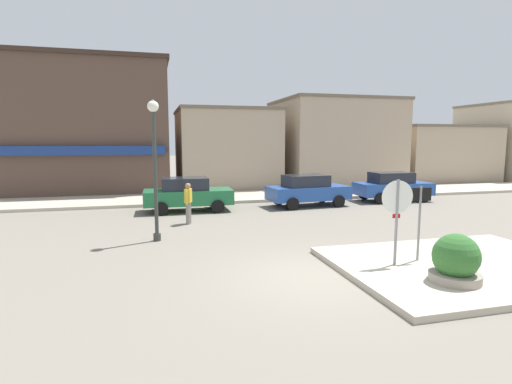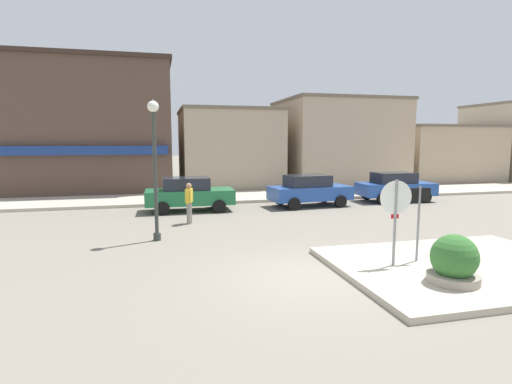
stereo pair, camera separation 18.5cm
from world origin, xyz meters
name	(u,v)px [view 2 (the right image)]	position (x,y,z in m)	size (l,w,h in m)	color
ground_plane	(311,277)	(0.00, 0.00, 0.00)	(160.00, 160.00, 0.00)	gray
sidewalk_corner	(463,267)	(3.96, -0.41, 0.07)	(6.40, 4.80, 0.15)	#B7AD99
kerb_far	(222,197)	(0.00, 13.43, 0.07)	(80.00, 4.00, 0.15)	#B7AD99
stop_sign	(395,211)	(2.18, -0.05, 1.52)	(0.82, 0.10, 2.30)	gray
one_way_sign	(419,216)	(2.98, 0.13, 1.33)	(0.60, 0.08, 2.10)	gray
planter	(454,264)	(2.75, -1.47, 0.56)	(1.10, 1.10, 1.23)	gray
lamp_post	(154,150)	(-3.56, 4.53, 2.96)	(0.36, 0.36, 4.54)	#333833
parked_car_nearest	(189,194)	(-2.11, 9.84, 0.81)	(4.02, 1.93, 1.56)	#1E6B3D
parked_car_second	(309,190)	(3.78, 9.77, 0.81)	(4.14, 2.15, 1.56)	#234C9E
parked_car_third	(395,186)	(8.85, 10.19, 0.81)	(4.05, 1.98, 1.56)	#234C9E
pedestrian_crossing_near	(189,202)	(-2.33, 6.96, 0.87)	(0.33, 0.55, 1.61)	gray
building_corner_shop	(98,128)	(-7.31, 20.24, 4.07)	(9.64, 10.14, 8.13)	brown
building_storefront_left_near	(228,149)	(1.34, 19.14, 2.68)	(6.59, 7.15, 5.35)	tan
building_storefront_left_mid	(337,143)	(9.46, 18.81, 3.09)	(8.24, 7.33, 6.18)	tan
building_storefront_right_near	(434,153)	(18.38, 19.50, 2.21)	(7.98, 7.23, 4.41)	tan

